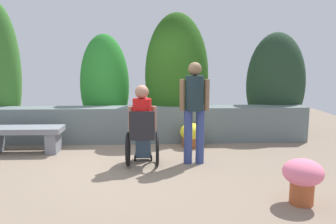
{
  "coord_description": "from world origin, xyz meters",
  "views": [
    {
      "loc": [
        0.41,
        -5.38,
        1.75
      ],
      "look_at": [
        0.66,
        0.16,
        0.85
      ],
      "focal_mm": 35.66,
      "sensor_mm": 36.0,
      "label": 1
    }
  ],
  "objects_px": {
    "person_in_wheelchair": "(142,128)",
    "flower_pot_purple_near": "(191,135)",
    "person_standing_companion": "(194,106)",
    "stone_bench": "(24,136)",
    "flower_pot_terracotta_by_wall": "(303,177)"
  },
  "relations": [
    {
      "from": "person_standing_companion",
      "to": "flower_pot_purple_near",
      "type": "distance_m",
      "value": 1.29
    },
    {
      "from": "flower_pot_purple_near",
      "to": "person_standing_companion",
      "type": "bearing_deg",
      "value": -94.02
    },
    {
      "from": "stone_bench",
      "to": "person_in_wheelchair",
      "type": "xyz_separation_m",
      "value": [
        2.24,
        -0.83,
        0.3
      ]
    },
    {
      "from": "stone_bench",
      "to": "person_in_wheelchair",
      "type": "height_order",
      "value": "person_in_wheelchair"
    },
    {
      "from": "person_standing_companion",
      "to": "flower_pot_purple_near",
      "type": "height_order",
      "value": "person_standing_companion"
    },
    {
      "from": "person_standing_companion",
      "to": "person_in_wheelchair",
      "type": "bearing_deg",
      "value": 167.4
    },
    {
      "from": "person_standing_companion",
      "to": "flower_pot_terracotta_by_wall",
      "type": "xyz_separation_m",
      "value": [
        1.12,
        -1.63,
        -0.64
      ]
    },
    {
      "from": "person_in_wheelchair",
      "to": "stone_bench",
      "type": "bearing_deg",
      "value": 163.39
    },
    {
      "from": "flower_pot_purple_near",
      "to": "flower_pot_terracotta_by_wall",
      "type": "height_order",
      "value": "flower_pot_terracotta_by_wall"
    },
    {
      "from": "person_standing_companion",
      "to": "flower_pot_terracotta_by_wall",
      "type": "relative_size",
      "value": 3.03
    },
    {
      "from": "person_in_wheelchair",
      "to": "person_standing_companion",
      "type": "height_order",
      "value": "person_standing_companion"
    },
    {
      "from": "person_in_wheelchair",
      "to": "flower_pot_purple_near",
      "type": "distance_m",
      "value": 1.49
    },
    {
      "from": "flower_pot_terracotta_by_wall",
      "to": "flower_pot_purple_near",
      "type": "bearing_deg",
      "value": 111.18
    },
    {
      "from": "person_in_wheelchair",
      "to": "flower_pot_purple_near",
      "type": "height_order",
      "value": "person_in_wheelchair"
    },
    {
      "from": "stone_bench",
      "to": "person_standing_companion",
      "type": "bearing_deg",
      "value": -15.87
    }
  ]
}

